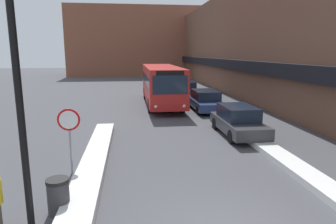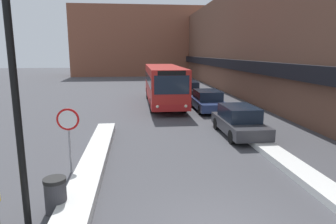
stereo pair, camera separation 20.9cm
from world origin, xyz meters
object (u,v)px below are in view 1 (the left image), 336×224
parked_car_middle (205,100)px  city_bus (161,84)px  parked_car_front (238,121)px  stop_sign (69,127)px  street_lamp (26,35)px  parked_car_back (186,89)px  trash_bin (58,196)px

parked_car_middle → city_bus: bearing=135.8°
parked_car_front → stop_sign: (-7.49, -4.04, 0.92)m
parked_car_middle → street_lamp: size_ratio=0.63×
parked_car_back → stop_sign: 19.92m
parked_car_front → parked_car_middle: size_ratio=0.92×
street_lamp → trash_bin: (0.22, 0.74, -4.04)m
stop_sign → street_lamp: size_ratio=0.31×
parked_car_front → trash_bin: bearing=-137.5°
city_bus → parked_car_front: city_bus is taller
parked_car_middle → parked_car_back: (-0.00, 7.66, -0.04)m
parked_car_front → parked_car_back: (0.00, 14.39, -0.06)m
street_lamp → stop_sign: bearing=89.1°
parked_car_front → stop_sign: stop_sign is taller
city_bus → parked_car_middle: (2.92, -2.84, -0.94)m
city_bus → stop_sign: city_bus is taller
street_lamp → city_bus: bearing=74.8°
parked_car_back → stop_sign: (-7.49, -18.43, 0.98)m
parked_car_middle → parked_car_back: bearing=90.0°
trash_bin → parked_car_back: bearing=70.9°
trash_bin → stop_sign: bearing=93.5°
stop_sign → parked_car_back: bearing=67.9°
parked_car_front → parked_car_back: 14.39m
parked_car_middle → trash_bin: bearing=-118.6°
city_bus → trash_bin: city_bus is taller
parked_car_middle → parked_car_front: bearing=-90.0°
stop_sign → street_lamp: bearing=-90.9°
parked_car_middle → stop_sign: (-7.49, -10.77, 0.94)m
city_bus → street_lamp: bearing=-105.2°
street_lamp → trash_bin: bearing=73.6°
parked_car_middle → trash_bin: size_ratio=4.94×
city_bus → parked_car_back: 5.72m
parked_car_middle → street_lamp: 16.51m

